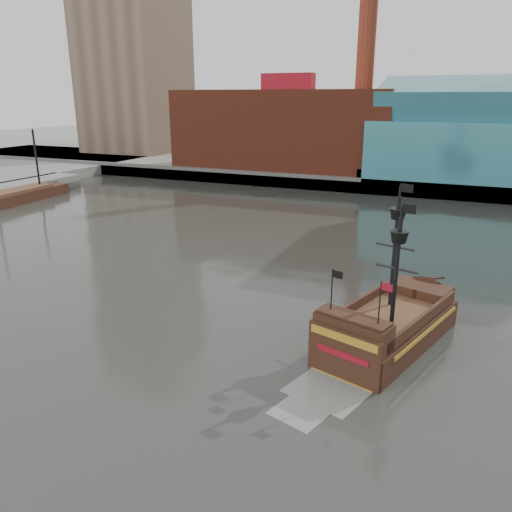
% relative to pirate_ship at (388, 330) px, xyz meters
% --- Properties ---
extents(ground, '(400.00, 400.00, 0.00)m').
position_rel_pirate_ship_xyz_m(ground, '(-8.12, -8.79, -1.03)').
color(ground, '#272924').
rests_on(ground, ground).
extents(promenade_far, '(220.00, 60.00, 2.00)m').
position_rel_pirate_ship_xyz_m(promenade_far, '(-8.12, 83.21, -0.03)').
color(promenade_far, slate).
rests_on(promenade_far, ground).
extents(seawall, '(220.00, 1.00, 2.60)m').
position_rel_pirate_ship_xyz_m(seawall, '(-8.12, 53.71, 0.27)').
color(seawall, '#4C4C49').
rests_on(seawall, ground).
extents(skyline, '(149.00, 45.00, 62.00)m').
position_rel_pirate_ship_xyz_m(skyline, '(-2.92, 75.77, 23.52)').
color(skyline, brown).
rests_on(skyline, promenade_far).
extents(pirate_ship, '(8.79, 15.81, 11.35)m').
position_rel_pirate_ship_xyz_m(pirate_ship, '(0.00, 0.00, 0.00)').
color(pirate_ship, black).
rests_on(pirate_ship, ground).
extents(docked_vessel, '(5.16, 18.28, 12.29)m').
position_rel_pirate_ship_xyz_m(docked_vessel, '(-60.90, 25.31, -0.25)').
color(docked_vessel, black).
rests_on(docked_vessel, ground).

